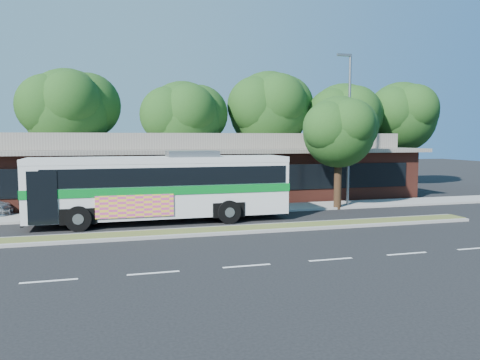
% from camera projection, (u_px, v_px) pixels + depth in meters
% --- Properties ---
extents(ground, '(120.00, 120.00, 0.00)m').
position_uv_depth(ground, '(214.00, 235.00, 19.98)').
color(ground, black).
rests_on(ground, ground).
extents(median_strip, '(26.00, 1.10, 0.15)m').
position_uv_depth(median_strip, '(211.00, 231.00, 20.55)').
color(median_strip, '#485925').
rests_on(median_strip, ground).
extents(sidewalk, '(44.00, 2.60, 0.12)m').
position_uv_depth(sidewalk, '(189.00, 211.00, 26.12)').
color(sidewalk, gray).
rests_on(sidewalk, ground).
extents(plaza_building, '(33.20, 11.20, 4.45)m').
position_uv_depth(plaza_building, '(173.00, 167.00, 32.25)').
color(plaza_building, '#54231A').
rests_on(plaza_building, ground).
extents(lamp_post, '(0.93, 0.18, 9.07)m').
position_uv_depth(lamp_post, '(348.00, 125.00, 27.86)').
color(lamp_post, slate).
rests_on(lamp_post, ground).
extents(tree_bg_b, '(6.69, 6.00, 9.00)m').
position_uv_depth(tree_bg_b, '(74.00, 110.00, 33.16)').
color(tree_bg_b, black).
rests_on(tree_bg_b, ground).
extents(tree_bg_c, '(6.24, 5.60, 8.26)m').
position_uv_depth(tree_bg_c, '(188.00, 118.00, 34.37)').
color(tree_bg_c, black).
rests_on(tree_bg_c, ground).
extents(tree_bg_d, '(6.91, 6.20, 9.37)m').
position_uv_depth(tree_bg_d, '(274.00, 109.00, 37.16)').
color(tree_bg_d, black).
rests_on(tree_bg_d, ground).
extents(tree_bg_e, '(6.47, 5.80, 8.50)m').
position_uv_depth(tree_bg_e, '(347.00, 118.00, 37.85)').
color(tree_bg_e, black).
rests_on(tree_bg_e, ground).
extents(tree_bg_f, '(6.69, 6.00, 8.92)m').
position_uv_depth(tree_bg_f, '(404.00, 116.00, 40.40)').
color(tree_bg_f, black).
rests_on(tree_bg_f, ground).
extents(transit_bus, '(12.53, 3.01, 3.51)m').
position_uv_depth(transit_bus, '(162.00, 183.00, 22.98)').
color(transit_bus, silver).
rests_on(transit_bus, ground).
extents(sidewalk_tree, '(4.60, 4.13, 6.56)m').
position_uv_depth(sidewalk_tree, '(343.00, 130.00, 27.12)').
color(sidewalk_tree, black).
rests_on(sidewalk_tree, ground).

